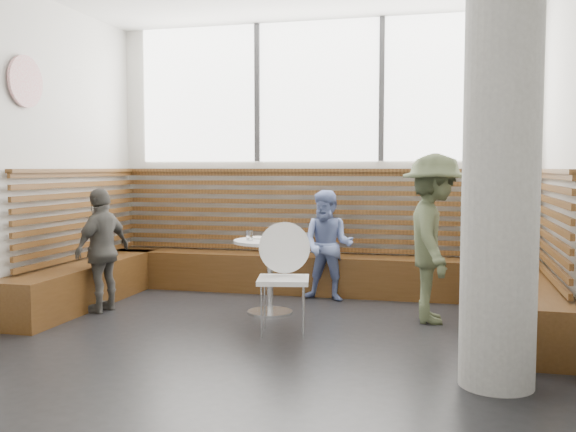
% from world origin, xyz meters
% --- Properties ---
extents(room, '(5.00, 5.00, 3.20)m').
position_xyz_m(room, '(0.00, 0.00, 1.60)').
color(room, silver).
rests_on(room, ground).
extents(booth, '(5.00, 2.50, 1.44)m').
position_xyz_m(booth, '(0.00, 1.77, 0.41)').
color(booth, '#402710').
rests_on(booth, ground).
extents(concrete_column, '(0.50, 0.50, 3.20)m').
position_xyz_m(concrete_column, '(1.85, -0.60, 1.60)').
color(concrete_column, gray).
rests_on(concrete_column, ground).
extents(wall_art, '(0.03, 0.50, 0.50)m').
position_xyz_m(wall_art, '(-2.46, 0.40, 2.30)').
color(wall_art, white).
rests_on(wall_art, room).
extents(cafe_table, '(0.73, 0.73, 0.75)m').
position_xyz_m(cafe_table, '(-0.21, 1.11, 0.54)').
color(cafe_table, silver).
rests_on(cafe_table, ground).
extents(cafe_chair, '(0.47, 0.46, 0.98)m').
position_xyz_m(cafe_chair, '(0.11, 0.45, 0.58)').
color(cafe_chair, white).
rests_on(cafe_chair, ground).
extents(adult_man, '(0.69, 1.09, 1.61)m').
position_xyz_m(adult_man, '(1.39, 1.15, 0.80)').
color(adult_man, '#454E34').
rests_on(adult_man, ground).
extents(child_back, '(0.64, 0.52, 1.22)m').
position_xyz_m(child_back, '(0.24, 1.88, 0.61)').
color(child_back, '#6A7CB8').
rests_on(child_back, ground).
extents(child_left, '(0.45, 0.79, 1.27)m').
position_xyz_m(child_left, '(-1.90, 0.79, 0.63)').
color(child_left, '#4F4D48').
rests_on(child_left, ground).
extents(plate_near, '(0.21, 0.21, 0.01)m').
position_xyz_m(plate_near, '(-0.37, 1.20, 0.76)').
color(plate_near, white).
rests_on(plate_near, cafe_table).
extents(plate_far, '(0.22, 0.22, 0.02)m').
position_xyz_m(plate_far, '(-0.11, 1.26, 0.76)').
color(plate_far, white).
rests_on(plate_far, cafe_table).
extents(glass_left, '(0.06, 0.06, 0.10)m').
position_xyz_m(glass_left, '(-0.39, 1.00, 0.80)').
color(glass_left, white).
rests_on(glass_left, cafe_table).
extents(glass_mid, '(0.07, 0.07, 0.11)m').
position_xyz_m(glass_mid, '(-0.20, 1.04, 0.80)').
color(glass_mid, white).
rests_on(glass_mid, cafe_table).
extents(glass_right, '(0.07, 0.07, 0.11)m').
position_xyz_m(glass_right, '(0.03, 1.09, 0.80)').
color(glass_right, white).
rests_on(glass_right, cafe_table).
extents(menu_card, '(0.22, 0.18, 0.00)m').
position_xyz_m(menu_card, '(-0.15, 0.92, 0.75)').
color(menu_card, '#A5C64C').
rests_on(menu_card, cafe_table).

